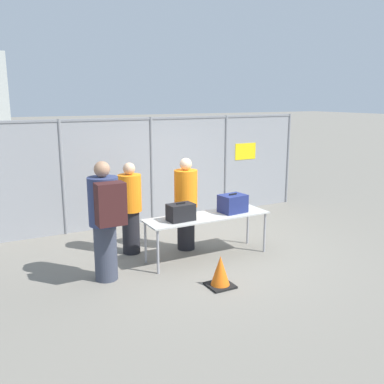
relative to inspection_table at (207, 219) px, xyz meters
The scene contains 10 objects.
ground_plane 0.71m from the inspection_table, 75.61° to the left, with size 120.00×120.00×0.00m, color slate.
fence_section 2.56m from the inspection_table, 88.87° to the left, with size 7.78×0.07×2.33m.
inspection_table is the anchor object (origin of this frame).
suitcase_black 0.57m from the inspection_table, behind, with size 0.45×0.29×0.30m.
suitcase_navy 0.56m from the inspection_table, ahead, with size 0.48×0.39×0.34m.
traveler_hooded 1.86m from the inspection_table, behind, with size 0.45×0.70×1.83m.
security_worker_near 0.60m from the inspection_table, 102.91° to the left, with size 0.42×0.42×1.69m.
security_worker_far 1.38m from the inspection_table, 142.67° to the left, with size 0.41×0.41×1.64m.
utility_trailer 3.93m from the inspection_table, 74.09° to the left, with size 4.00×2.09×0.72m.
traffic_cone 1.29m from the inspection_table, 110.70° to the right, with size 0.38×0.38×0.47m.
Camera 1 is at (-3.60, -6.25, 2.74)m, focal length 40.00 mm.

